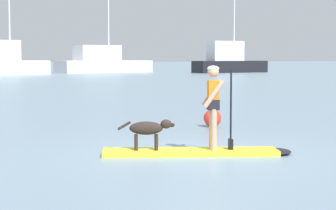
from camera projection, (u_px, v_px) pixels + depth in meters
ground_plane at (190, 155)px, 11.86m from camera, size 400.00×400.00×0.00m
paddleboard at (202, 152)px, 11.87m from camera, size 3.66×2.08×0.10m
person_paddler at (214, 101)px, 11.80m from camera, size 0.68×0.60×1.63m
dog at (149, 129)px, 11.79m from camera, size 1.05×0.51×0.59m
moored_boat_port at (4, 61)px, 65.15m from camera, size 9.30×4.11×12.43m
moored_boat_far_starboard at (102, 62)px, 73.62m from camera, size 12.23×5.57×8.84m
moored_boat_far_port at (229, 61)px, 73.30m from camera, size 9.95×3.42×12.10m
marker_buoy at (212, 118)px, 16.52m from camera, size 0.48×0.48×0.98m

